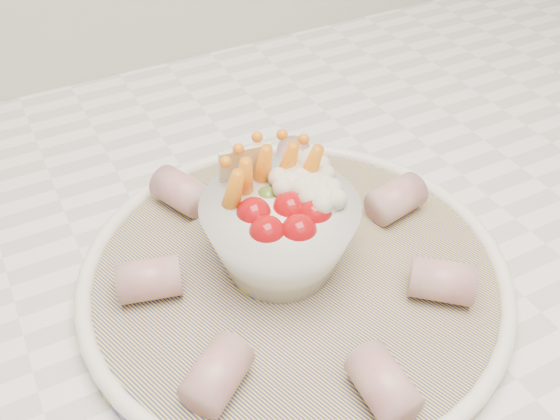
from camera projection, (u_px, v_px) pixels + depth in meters
serving_platter at (295, 274)px, 0.47m from camera, size 0.41×0.41×0.02m
veggie_bowl at (282, 226)px, 0.45m from camera, size 0.11×0.11×0.09m
cured_meat_rolls at (294, 257)px, 0.46m from camera, size 0.26×0.28×0.03m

